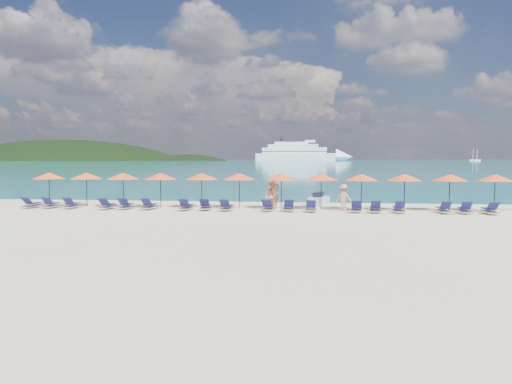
# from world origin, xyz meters

# --- Properties ---
(ground) EXTENTS (1400.00, 1400.00, 0.00)m
(ground) POSITION_xyz_m (0.00, 0.00, 0.00)
(ground) COLOR beige
(sea) EXTENTS (1600.00, 1300.00, 0.01)m
(sea) POSITION_xyz_m (0.00, 660.00, 0.01)
(sea) COLOR #1FA9B2
(sea) RESTS_ON ground
(headland_main) EXTENTS (374.00, 242.00, 126.50)m
(headland_main) POSITION_xyz_m (-300.00, 540.00, -38.00)
(headland_main) COLOR black
(headland_main) RESTS_ON ground
(headland_small) EXTENTS (162.00, 126.00, 85.50)m
(headland_small) POSITION_xyz_m (-150.00, 560.00, -35.00)
(headland_small) COLOR black
(headland_small) RESTS_ON ground
(cruise_ship) EXTENTS (119.57, 29.34, 32.95)m
(cruise_ship) POSITION_xyz_m (-13.29, 594.67, 8.57)
(cruise_ship) COLOR white
(cruise_ship) RESTS_ON ground
(sailboat_near) EXTENTS (6.68, 2.23, 12.24)m
(sailboat_near) POSITION_xyz_m (164.99, 522.68, 1.26)
(sailboat_near) COLOR white
(sailboat_near) RESTS_ON ground
(sailboat_far) EXTENTS (6.73, 2.24, 12.34)m
(sailboat_far) POSITION_xyz_m (163.50, 504.55, 1.27)
(sailboat_far) COLOR white
(sailboat_far) RESTS_ON ground
(jetski) EXTENTS (1.51, 2.47, 0.83)m
(jetski) POSITION_xyz_m (3.63, 8.32, 0.34)
(jetski) COLOR silver
(jetski) RESTS_ON ground
(beachgoer_a) EXTENTS (0.73, 0.50, 1.96)m
(beachgoer_a) POSITION_xyz_m (0.82, 5.36, 0.98)
(beachgoer_a) COLOR tan
(beachgoer_a) RESTS_ON ground
(beachgoer_b) EXTENTS (0.92, 0.85, 1.65)m
(beachgoer_b) POSITION_xyz_m (0.69, 4.74, 0.83)
(beachgoer_b) COLOR tan
(beachgoer_b) RESTS_ON ground
(beachgoer_c) EXTENTS (1.14, 0.93, 1.60)m
(beachgoer_c) POSITION_xyz_m (5.11, 4.50, 0.80)
(beachgoer_c) COLOR tan
(beachgoer_c) RESTS_ON ground
(umbrella_0) EXTENTS (2.10, 2.10, 2.28)m
(umbrella_0) POSITION_xyz_m (-13.87, 4.98, 2.02)
(umbrella_0) COLOR black
(umbrella_0) RESTS_ON ground
(umbrella_1) EXTENTS (2.10, 2.10, 2.28)m
(umbrella_1) POSITION_xyz_m (-11.34, 5.05, 2.02)
(umbrella_1) COLOR black
(umbrella_1) RESTS_ON ground
(umbrella_2) EXTENTS (2.10, 2.10, 2.28)m
(umbrella_2) POSITION_xyz_m (-8.83, 4.96, 2.02)
(umbrella_2) COLOR black
(umbrella_2) RESTS_ON ground
(umbrella_3) EXTENTS (2.10, 2.10, 2.28)m
(umbrella_3) POSITION_xyz_m (-6.36, 4.99, 2.02)
(umbrella_3) COLOR black
(umbrella_3) RESTS_ON ground
(umbrella_4) EXTENTS (2.10, 2.10, 2.28)m
(umbrella_4) POSITION_xyz_m (-3.74, 5.19, 2.02)
(umbrella_4) COLOR black
(umbrella_4) RESTS_ON ground
(umbrella_5) EXTENTS (2.10, 2.10, 2.28)m
(umbrella_5) POSITION_xyz_m (-1.33, 5.20, 2.02)
(umbrella_5) COLOR black
(umbrella_5) RESTS_ON ground
(umbrella_6) EXTENTS (2.10, 2.10, 2.28)m
(umbrella_6) POSITION_xyz_m (1.31, 5.19, 2.02)
(umbrella_6) COLOR black
(umbrella_6) RESTS_ON ground
(umbrella_7) EXTENTS (2.10, 2.10, 2.28)m
(umbrella_7) POSITION_xyz_m (3.76, 5.17, 2.02)
(umbrella_7) COLOR black
(umbrella_7) RESTS_ON ground
(umbrella_8) EXTENTS (2.10, 2.10, 2.28)m
(umbrella_8) POSITION_xyz_m (6.18, 4.94, 2.02)
(umbrella_8) COLOR black
(umbrella_8) RESTS_ON ground
(umbrella_9) EXTENTS (2.10, 2.10, 2.28)m
(umbrella_9) POSITION_xyz_m (8.72, 5.05, 2.02)
(umbrella_9) COLOR black
(umbrella_9) RESTS_ON ground
(umbrella_10) EXTENTS (2.10, 2.10, 2.28)m
(umbrella_10) POSITION_xyz_m (11.33, 5.11, 2.02)
(umbrella_10) COLOR black
(umbrella_10) RESTS_ON ground
(umbrella_11) EXTENTS (2.10, 2.10, 2.28)m
(umbrella_11) POSITION_xyz_m (13.90, 5.14, 2.02)
(umbrella_11) COLOR black
(umbrella_11) RESTS_ON ground
(lounger_0) EXTENTS (0.75, 1.74, 0.66)m
(lounger_0) POSITION_xyz_m (-14.39, 3.79, 0.24)
(lounger_0) COLOR silver
(lounger_0) RESTS_ON ground
(lounger_1) EXTENTS (0.76, 1.75, 0.66)m
(lounger_1) POSITION_xyz_m (-13.18, 3.92, 0.24)
(lounger_1) COLOR silver
(lounger_1) RESTS_ON ground
(lounger_2) EXTENTS (0.79, 1.75, 0.66)m
(lounger_2) POSITION_xyz_m (-11.81, 3.91, 0.24)
(lounger_2) COLOR silver
(lounger_2) RESTS_ON ground
(lounger_3) EXTENTS (0.67, 1.72, 0.66)m
(lounger_3) POSITION_xyz_m (-9.35, 3.68, 0.24)
(lounger_3) COLOR silver
(lounger_3) RESTS_ON ground
(lounger_4) EXTENTS (0.76, 1.75, 0.66)m
(lounger_4) POSITION_xyz_m (-8.23, 3.85, 0.24)
(lounger_4) COLOR silver
(lounger_4) RESTS_ON ground
(lounger_5) EXTENTS (0.64, 1.71, 0.66)m
(lounger_5) POSITION_xyz_m (-6.76, 3.95, 0.24)
(lounger_5) COLOR silver
(lounger_5) RESTS_ON ground
(lounger_6) EXTENTS (0.66, 1.71, 0.66)m
(lounger_6) POSITION_xyz_m (-4.37, 3.73, 0.24)
(lounger_6) COLOR silver
(lounger_6) RESTS_ON ground
(lounger_7) EXTENTS (0.79, 1.75, 0.66)m
(lounger_7) POSITION_xyz_m (-3.22, 3.95, 0.24)
(lounger_7) COLOR silver
(lounger_7) RESTS_ON ground
(lounger_8) EXTENTS (0.65, 1.71, 0.66)m
(lounger_8) POSITION_xyz_m (-1.89, 3.70, 0.24)
(lounger_8) COLOR silver
(lounger_8) RESTS_ON ground
(lounger_9) EXTENTS (0.77, 1.75, 0.66)m
(lounger_9) POSITION_xyz_m (0.63, 3.87, 0.24)
(lounger_9) COLOR silver
(lounger_9) RESTS_ON ground
(lounger_10) EXTENTS (0.79, 1.75, 0.66)m
(lounger_10) POSITION_xyz_m (1.83, 3.99, 0.24)
(lounger_10) COLOR silver
(lounger_10) RESTS_ON ground
(lounger_11) EXTENTS (0.68, 1.72, 0.66)m
(lounger_11) POSITION_xyz_m (3.16, 3.77, 0.24)
(lounger_11) COLOR silver
(lounger_11) RESTS_ON ground
(lounger_12) EXTENTS (0.76, 1.75, 0.66)m
(lounger_12) POSITION_xyz_m (5.80, 3.84, 0.24)
(lounger_12) COLOR silver
(lounger_12) RESTS_ON ground
(lounger_13) EXTENTS (0.72, 1.73, 0.66)m
(lounger_13) POSITION_xyz_m (6.88, 3.77, 0.24)
(lounger_13) COLOR silver
(lounger_13) RESTS_ON ground
(lounger_14) EXTENTS (0.63, 1.70, 0.66)m
(lounger_14) POSITION_xyz_m (8.20, 3.83, 0.24)
(lounger_14) COLOR silver
(lounger_14) RESTS_ON ground
(lounger_15) EXTENTS (0.66, 1.71, 0.66)m
(lounger_15) POSITION_xyz_m (10.73, 3.96, 0.24)
(lounger_15) COLOR silver
(lounger_15) RESTS_ON ground
(lounger_16) EXTENTS (0.74, 1.74, 0.66)m
(lounger_16) POSITION_xyz_m (11.87, 3.89, 0.24)
(lounger_16) COLOR silver
(lounger_16) RESTS_ON ground
(lounger_17) EXTENTS (0.65, 1.71, 0.66)m
(lounger_17) POSITION_xyz_m (13.20, 3.75, 0.24)
(lounger_17) COLOR silver
(lounger_17) RESTS_ON ground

